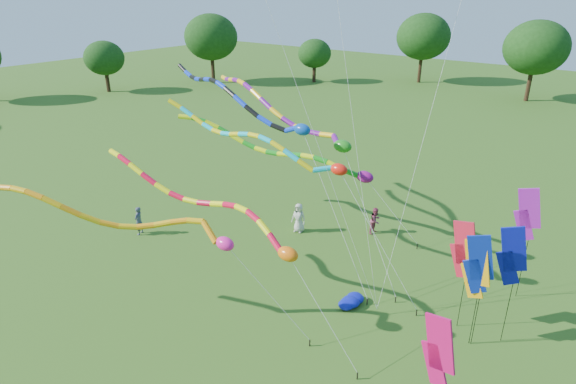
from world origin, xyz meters
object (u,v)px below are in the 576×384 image
Objects in this scene: tube_kite_orange at (137,221)px; person_c at (375,221)px; person_a at (299,218)px; tube_kite_red at (217,211)px; person_b at (139,221)px; blue_nylon_heap at (350,303)px.

tube_kite_orange is 7.37× the size of person_c.
tube_kite_red is at bearing -89.15° from person_a.
person_a is 4.31m from person_c.
person_a is at bearing 64.41° from tube_kite_orange.
tube_kite_red is 10.90m from person_c.
person_c is at bearing 49.12° from tube_kite_orange.
person_b is 13.26m from person_c.
person_a reaches higher than person_c.
blue_nylon_heap is (6.06, 6.01, -4.55)m from tube_kite_orange.
person_c is (3.53, 2.47, -0.08)m from person_a.
blue_nylon_heap is at bearing -45.35° from person_a.
blue_nylon_heap is at bearing 74.95° from person_b.
person_c reaches higher than blue_nylon_heap.
tube_kite_red is 7.11m from blue_nylon_heap.
person_c is at bearing 106.52° from person_b.
tube_kite_orange reaches higher than person_a.
person_b is (-12.84, -1.45, 0.67)m from blue_nylon_heap.
person_b reaches higher than blue_nylon_heap.
blue_nylon_heap is 7.31m from person_a.
person_a is at bearing 144.39° from blue_nylon_heap.
tube_kite_red is at bearing 172.07° from person_c.
person_c is (10.44, 8.17, -0.06)m from person_b.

